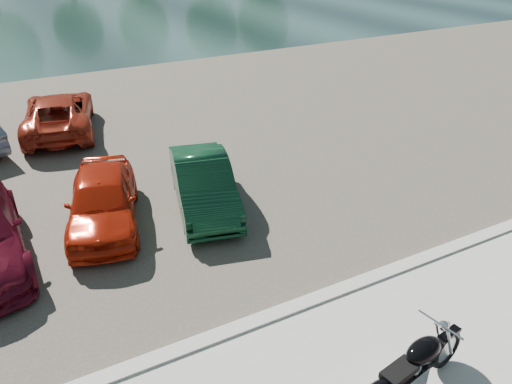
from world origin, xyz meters
The scene contains 8 objects.
ground centered at (0.00, 0.00, 0.00)m, with size 200.00×200.00×0.00m, color #595447.
kerb centered at (0.00, 2.00, 0.07)m, with size 60.00×0.30×0.14m, color #AAA7A0.
parking_lot centered at (0.00, 11.00, 0.02)m, with size 60.00×18.00×0.04m, color #433F36.
river centered at (0.00, 40.00, 0.00)m, with size 120.00×40.00×0.00m, color #182B2B.
motorcycle centered at (-0.81, -0.38, 0.56)m, with size 2.32×0.81×1.05m.
car_4 centered at (-3.44, 6.52, 0.68)m, with size 1.50×3.73×1.27m, color #B2200B.
car_5 centered at (-1.10, 6.21, 0.66)m, with size 1.30×3.74×1.23m, color #0F3820.
car_10 centered at (-3.39, 12.98, 0.67)m, with size 2.09×4.53×1.26m, color #A42E1B.
Camera 1 is at (-4.95, -3.75, 6.23)m, focal length 35.00 mm.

